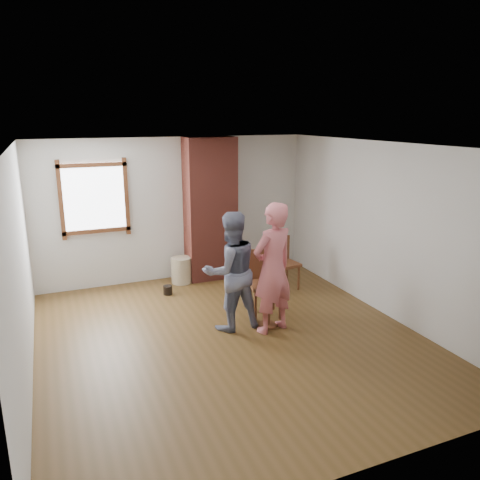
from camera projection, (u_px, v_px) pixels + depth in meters
name	position (u px, v px, depth m)	size (l,w,h in m)	color
ground	(230.00, 338.00, 6.44)	(5.50, 5.50, 0.00)	brown
room_shell	(210.00, 201.00, 6.49)	(5.04, 5.52, 2.62)	silver
brick_chimney	(210.00, 209.00, 8.55)	(0.90, 0.50, 2.60)	brown
stoneware_crock	(181.00, 270.00, 8.51)	(0.37, 0.37, 0.47)	#C8B691
dark_pot	(168.00, 290.00, 7.98)	(0.16, 0.16, 0.16)	black
dining_chair_left	(264.00, 279.00, 7.11)	(0.55, 0.55, 1.00)	brown
dining_chair_right	(283.00, 260.00, 8.20)	(0.48, 0.48, 0.91)	brown
side_table	(268.00, 300.00, 6.70)	(0.40, 0.40, 0.60)	brown
cake_plate	(269.00, 287.00, 6.65)	(0.18, 0.18, 0.01)	white
cake_slice	(269.00, 284.00, 6.65)	(0.08, 0.07, 0.06)	white
man	(231.00, 271.00, 6.55)	(0.83, 0.65, 1.71)	#131636
person_pink	(273.00, 268.00, 6.44)	(0.67, 0.44, 1.85)	#D86C75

